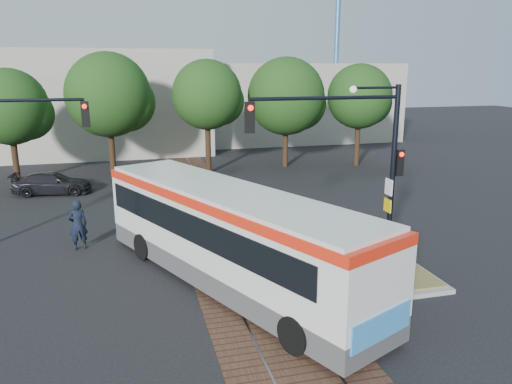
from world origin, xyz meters
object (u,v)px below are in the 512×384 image
signal_pole_main (361,149)px  parked_car (52,183)px  city_bus (229,232)px  traffic_island (381,256)px  officer (78,225)px

signal_pole_main → parked_car: size_ratio=1.46×
parked_car → signal_pole_main: bearing=-133.6°
city_bus → signal_pole_main: 5.14m
traffic_island → signal_pole_main: bearing=174.6°
city_bus → officer: 6.71m
signal_pole_main → traffic_island: bearing=-5.4°
city_bus → traffic_island: (5.49, 0.20, -1.41)m
traffic_island → officer: bearing=157.4°
city_bus → traffic_island: city_bus is taller
city_bus → parked_car: (-6.98, 13.83, -1.14)m
city_bus → signal_pole_main: bearing=-21.2°
traffic_island → parked_car: 18.47m
signal_pole_main → officer: size_ratio=3.12×
traffic_island → officer: officer is taller
signal_pole_main → parked_car: (-11.51, 13.54, -3.56)m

